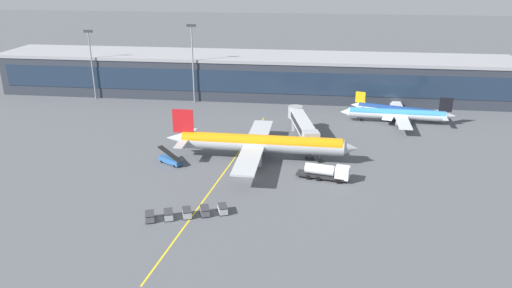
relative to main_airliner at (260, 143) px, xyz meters
The scene contains 16 objects.
ground_plane 11.00m from the main_airliner, 98.60° to the right, with size 700.00×700.00×0.00m, color #515459.
apron_lead_in_line 11.29m from the main_airliner, 129.63° to the right, with size 0.30×80.00×0.01m, color yellow.
terminal_building 58.42m from the main_airliner, 99.69° to the left, with size 170.47×22.39×13.51m.
main_airliner is the anchor object (origin of this frame).
jet_bridge 15.28m from the main_airliner, 53.66° to the left, with size 8.46×23.62×6.67m.
fuel_tanker 17.62m from the main_airliner, 31.14° to the right, with size 11.08×4.55×3.25m.
belt_loader 20.30m from the main_airliner, 165.54° to the right, with size 6.59×4.72×3.49m.
baggage_cart_0 34.09m from the main_airliner, 117.54° to the right, with size 2.35×3.01×1.48m.
baggage_cart_1 31.83m from the main_airliner, 113.61° to the right, with size 2.35×3.01×1.48m.
baggage_cart_2 29.73m from the main_airliner, 109.09° to the right, with size 2.35×3.01×1.48m.
baggage_cart_3 27.85m from the main_airliner, 103.92° to the right, with size 2.35×3.01×1.48m.
baggage_cart_4 26.23m from the main_airliner, 98.05° to the right, with size 2.35×3.01×1.48m.
commuter_jet_far 50.85m from the main_airliner, 46.54° to the left, with size 25.14×20.23×6.56m.
commuter_jet_near 47.06m from the main_airliner, 41.99° to the left, with size 31.46×24.99×7.85m.
apron_light_mast_0 53.76m from the main_airliner, 120.28° to the left, with size 2.80×0.50×24.59m.
apron_light_mast_1 75.92m from the main_airliner, 142.80° to the left, with size 2.80×0.50×22.31m.
Camera 1 is at (13.42, -91.01, 42.18)m, focal length 33.84 mm.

